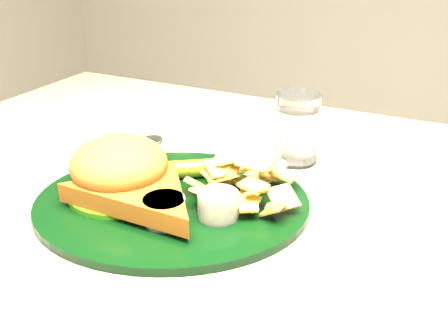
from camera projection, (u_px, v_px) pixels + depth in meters
The scene contains 5 objects.
dinner_plate at pixel (171, 179), 0.61m from camera, with size 0.34×0.28×0.08m, color black, non-canonical shape.
water_glass at pixel (297, 128), 0.72m from camera, with size 0.07×0.07×0.10m, color white.
spoon at pixel (126, 161), 0.73m from camera, with size 0.04×0.17×0.01m, color silver, non-canonical shape.
ramekin at pixel (181, 134), 0.80m from camera, with size 0.05×0.05×0.03m, color silver.
wrapped_straw at pixel (256, 134), 0.83m from camera, with size 0.18×0.06×0.01m, color white, non-canonical shape.
Camera 1 is at (0.22, -0.51, 1.07)m, focal length 40.00 mm.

